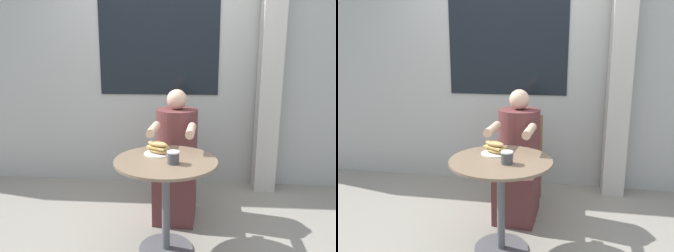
# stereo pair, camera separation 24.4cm
# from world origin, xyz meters

# --- Properties ---
(ground_plane) EXTENTS (8.00, 8.00, 0.00)m
(ground_plane) POSITION_xyz_m (0.00, 0.00, 0.00)
(ground_plane) COLOR gray
(storefront_wall) EXTENTS (8.00, 0.09, 2.80)m
(storefront_wall) POSITION_xyz_m (-0.00, 1.40, 1.40)
(storefront_wall) COLOR #9E9E99
(storefront_wall) RESTS_ON ground_plane
(lattice_pillar) EXTENTS (0.22, 0.22, 2.40)m
(lattice_pillar) POSITION_xyz_m (0.97, 1.24, 1.20)
(lattice_pillar) COLOR #B2ADA3
(lattice_pillar) RESTS_ON ground_plane
(cafe_table) EXTENTS (0.75, 0.75, 0.73)m
(cafe_table) POSITION_xyz_m (0.00, 0.00, 0.53)
(cafe_table) COLOR brown
(cafe_table) RESTS_ON ground_plane
(diner_chair) EXTENTS (0.40, 0.40, 0.87)m
(diner_chair) POSITION_xyz_m (0.05, 0.92, 0.52)
(diner_chair) COLOR brown
(diner_chair) RESTS_ON ground_plane
(seated_diner) EXTENTS (0.40, 0.68, 1.16)m
(seated_diner) POSITION_xyz_m (0.05, 0.57, 0.50)
(seated_diner) COLOR brown
(seated_diner) RESTS_ON ground_plane
(sandwich_on_plate) EXTENTS (0.21, 0.21, 0.10)m
(sandwich_on_plate) POSITION_xyz_m (-0.07, 0.13, 0.77)
(sandwich_on_plate) COLOR white
(sandwich_on_plate) RESTS_ON cafe_table
(drink_cup) EXTENTS (0.09, 0.09, 0.09)m
(drink_cup) POSITION_xyz_m (0.06, -0.08, 0.77)
(drink_cup) COLOR #424247
(drink_cup) RESTS_ON cafe_table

